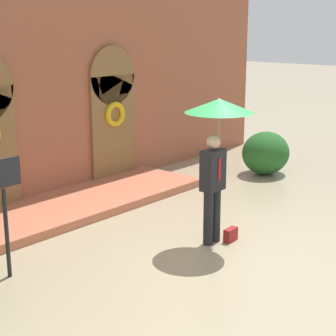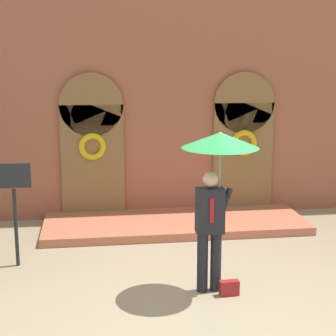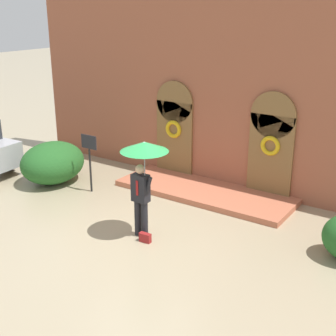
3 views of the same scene
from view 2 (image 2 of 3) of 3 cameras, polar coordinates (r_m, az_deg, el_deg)
ground_plane at (r=8.52m, az=3.86°, el=-12.28°), size 80.00×80.00×0.00m
building_facade at (r=11.90m, az=-0.05°, el=7.99°), size 14.00×2.30×5.60m
person_with_umbrella at (r=7.95m, az=5.05°, el=0.43°), size 1.10×1.10×2.36m
handbag at (r=8.35m, az=6.24°, el=-12.02°), size 0.29×0.14×0.22m
sign_post at (r=9.38m, az=-15.35°, el=-2.89°), size 0.56×0.06×1.72m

